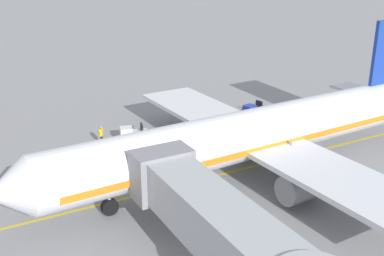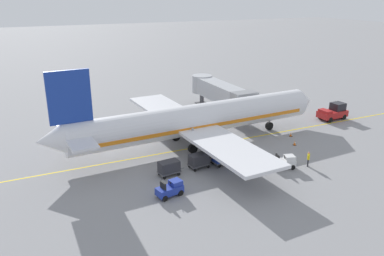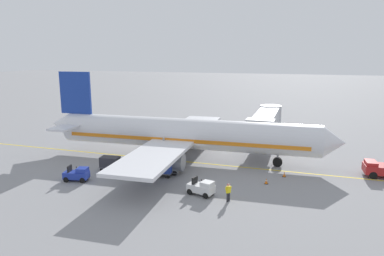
# 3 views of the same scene
# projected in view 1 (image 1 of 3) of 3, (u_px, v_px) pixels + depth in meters

# --- Properties ---
(ground_plane) EXTENTS (400.00, 400.00, 0.00)m
(ground_plane) POSITION_uv_depth(u_px,v_px,m) (221.00, 174.00, 35.75)
(ground_plane) COLOR gray
(gate_lead_in_line) EXTENTS (0.24, 80.00, 0.01)m
(gate_lead_in_line) POSITION_uv_depth(u_px,v_px,m) (221.00, 174.00, 35.75)
(gate_lead_in_line) COLOR gold
(gate_lead_in_line) RESTS_ON ground
(parked_airliner) EXTENTS (30.21, 37.32, 10.63)m
(parked_airliner) POSITION_uv_depth(u_px,v_px,m) (253.00, 135.00, 34.79)
(parked_airliner) COLOR silver
(parked_airliner) RESTS_ON ground
(jet_bridge) EXTENTS (15.67, 3.50, 4.98)m
(jet_bridge) POSITION_uv_depth(u_px,v_px,m) (223.00, 229.00, 22.39)
(jet_bridge) COLOR #A8AAAF
(jet_bridge) RESTS_ON ground
(baggage_tug_lead) EXTENTS (2.09, 2.77, 1.62)m
(baggage_tug_lead) POSITION_uv_depth(u_px,v_px,m) (209.00, 140.00, 40.47)
(baggage_tug_lead) COLOR slate
(baggage_tug_lead) RESTS_ON ground
(baggage_tug_trailing) EXTENTS (1.85, 2.73, 1.62)m
(baggage_tug_trailing) POSITION_uv_depth(u_px,v_px,m) (133.00, 134.00, 41.72)
(baggage_tug_trailing) COLOR silver
(baggage_tug_trailing) RESTS_ON ground
(baggage_tug_spare) EXTENTS (1.71, 2.69, 1.62)m
(baggage_tug_spare) POSITION_uv_depth(u_px,v_px,m) (254.00, 111.00, 47.98)
(baggage_tug_spare) COLOR #1E339E
(baggage_tug_spare) RESTS_ON ground
(baggage_cart_front) EXTENTS (1.52, 2.95, 1.58)m
(baggage_cart_front) POSITION_uv_depth(u_px,v_px,m) (208.00, 134.00, 41.09)
(baggage_cart_front) COLOR #4C4C51
(baggage_cart_front) RESTS_ON ground
(baggage_cart_second_in_train) EXTENTS (1.52, 2.95, 1.58)m
(baggage_cart_second_in_train) POSITION_uv_depth(u_px,v_px,m) (235.00, 130.00, 42.05)
(baggage_cart_second_in_train) COLOR #4C4C51
(baggage_cart_second_in_train) RESTS_ON ground
(baggage_cart_third_in_train) EXTENTS (1.52, 2.95, 1.58)m
(baggage_cart_third_in_train) POSITION_uv_depth(u_px,v_px,m) (266.00, 123.00, 43.93)
(baggage_cart_third_in_train) COLOR #4C4C51
(baggage_cart_third_in_train) RESTS_ON ground
(ground_crew_wing_walker) EXTENTS (0.62, 0.53, 1.69)m
(ground_crew_wing_walker) POSITION_uv_depth(u_px,v_px,m) (101.00, 134.00, 41.04)
(ground_crew_wing_walker) COLOR #232328
(ground_crew_wing_walker) RESTS_ON ground
(safety_cone_nose_left) EXTENTS (0.36, 0.36, 0.59)m
(safety_cone_nose_left) POSITION_uv_depth(u_px,v_px,m) (90.00, 172.00, 35.50)
(safety_cone_nose_left) COLOR black
(safety_cone_nose_left) RESTS_ON ground
(safety_cone_nose_right) EXTENTS (0.36, 0.36, 0.59)m
(safety_cone_nose_right) POSITION_uv_depth(u_px,v_px,m) (80.00, 192.00, 32.53)
(safety_cone_nose_right) COLOR black
(safety_cone_nose_right) RESTS_ON ground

